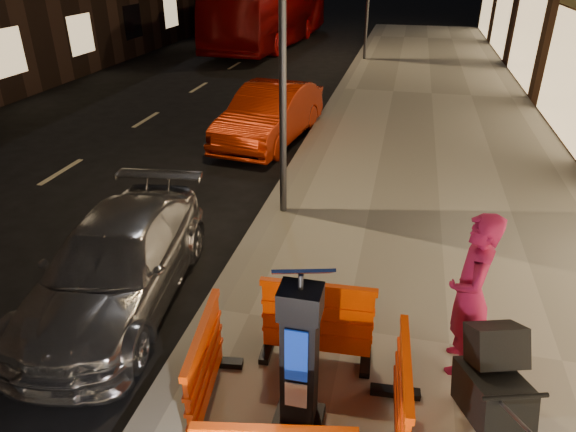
% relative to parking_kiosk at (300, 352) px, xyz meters
% --- Properties ---
extents(ground_plane, '(120.00, 120.00, 0.00)m').
position_rel_parking_kiosk_xyz_m(ground_plane, '(-1.49, 1.50, -1.04)').
color(ground_plane, black).
rests_on(ground_plane, ground).
extents(sidewalk, '(6.00, 60.00, 0.15)m').
position_rel_parking_kiosk_xyz_m(sidewalk, '(1.51, 1.50, -0.97)').
color(sidewalk, gray).
rests_on(sidewalk, ground).
extents(kerb, '(0.30, 60.00, 0.15)m').
position_rel_parking_kiosk_xyz_m(kerb, '(-1.49, 1.50, -0.97)').
color(kerb, slate).
rests_on(kerb, ground).
extents(parking_kiosk, '(0.62, 0.62, 1.79)m').
position_rel_parking_kiosk_xyz_m(parking_kiosk, '(0.00, 0.00, 0.00)').
color(parking_kiosk, black).
rests_on(parking_kiosk, sidewalk).
extents(barrier_back, '(1.30, 0.59, 1.00)m').
position_rel_parking_kiosk_xyz_m(barrier_back, '(0.00, 0.95, -0.40)').
color(barrier_back, '#E43600').
rests_on(barrier_back, sidewalk).
extents(barrier_kerbside, '(0.69, 1.34, 1.00)m').
position_rel_parking_kiosk_xyz_m(barrier_kerbside, '(-0.95, 0.00, -0.40)').
color(barrier_kerbside, '#E43600').
rests_on(barrier_kerbside, sidewalk).
extents(barrier_bldgside, '(0.61, 1.31, 1.00)m').
position_rel_parking_kiosk_xyz_m(barrier_bldgside, '(0.95, 0.00, -0.40)').
color(barrier_bldgside, '#E43600').
rests_on(barrier_bldgside, sidewalk).
extents(car_silver, '(2.12, 4.21, 1.17)m').
position_rel_parking_kiosk_xyz_m(car_silver, '(-2.83, 1.61, -1.04)').
color(car_silver, '#B3B3B8').
rests_on(car_silver, ground).
extents(car_red, '(1.99, 4.37, 1.39)m').
position_rel_parking_kiosk_xyz_m(car_red, '(-2.54, 8.54, -1.04)').
color(car_red, '#A51F05').
rests_on(car_red, ground).
extents(bus_doubledecker, '(3.48, 12.00, 3.30)m').
position_rel_parking_kiosk_xyz_m(bus_doubledecker, '(-6.35, 23.12, -1.04)').
color(bus_doubledecker, '#860405').
rests_on(bus_doubledecker, ground).
extents(man, '(0.48, 0.71, 1.89)m').
position_rel_parking_kiosk_xyz_m(man, '(1.57, 1.19, 0.05)').
color(man, '#991440').
rests_on(man, sidewalk).
extents(stroller, '(0.79, 0.98, 1.07)m').
position_rel_parking_kiosk_xyz_m(stroller, '(1.77, 0.29, -0.36)').
color(stroller, black).
rests_on(stroller, sidewalk).
extents(street_lamp_mid, '(0.12, 0.12, 6.00)m').
position_rel_parking_kiosk_xyz_m(street_lamp_mid, '(-1.24, 4.50, 2.11)').
color(street_lamp_mid, '#3F3F44').
rests_on(street_lamp_mid, sidewalk).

